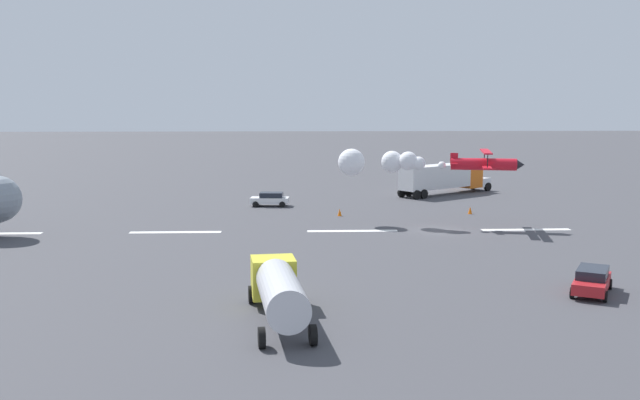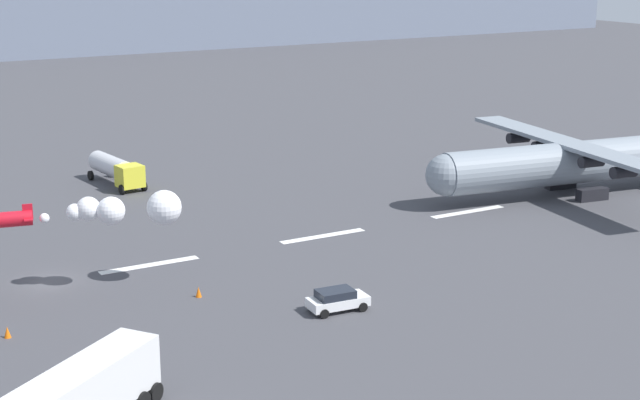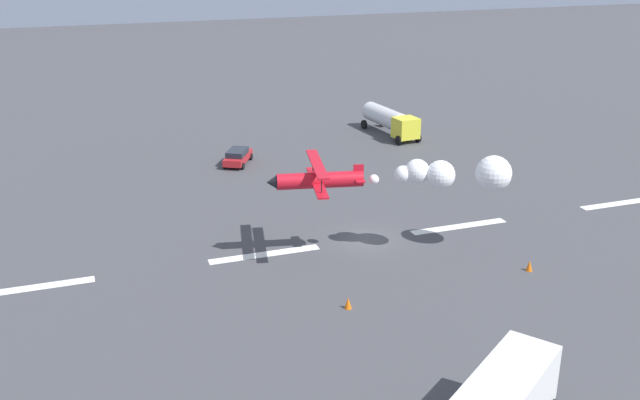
{
  "view_description": "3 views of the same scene",
  "coord_description": "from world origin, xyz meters",
  "px_view_note": "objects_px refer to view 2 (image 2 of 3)",
  "views": [
    {
      "loc": [
        13.21,
        61.88,
        11.3
      ],
      "look_at": [
        10.63,
        -1.0,
        2.65
      ],
      "focal_mm": 39.94,
      "sensor_mm": 36.0,
      "label": 1
    },
    {
      "loc": [
        -16.45,
        -69.07,
        24.3
      ],
      "look_at": [
        23.09,
        0.0,
        3.23
      ],
      "focal_mm": 54.75,
      "sensor_mm": 36.0,
      "label": 2
    },
    {
      "loc": [
        -19.58,
        -45.38,
        21.53
      ],
      "look_at": [
        -4.26,
        -1.8,
        4.31
      ],
      "focal_mm": 40.7,
      "sensor_mm": 36.0,
      "label": 3
    }
  ],
  "objects_px": {
    "followme_car_yellow": "(337,299)",
    "traffic_cone_near": "(7,332)",
    "cargo_transport_plane": "(559,162)",
    "fuel_tanker_truck": "(116,169)",
    "stunt_biplane_red": "(101,211)",
    "traffic_cone_far": "(199,292)"
  },
  "relations": [
    {
      "from": "stunt_biplane_red",
      "to": "traffic_cone_near",
      "type": "distance_m",
      "value": 11.44
    },
    {
      "from": "followme_car_yellow",
      "to": "fuel_tanker_truck",
      "type": "bearing_deg",
      "value": 92.25
    },
    {
      "from": "traffic_cone_near",
      "to": "fuel_tanker_truck",
      "type": "bearing_deg",
      "value": 61.84
    },
    {
      "from": "cargo_transport_plane",
      "to": "traffic_cone_near",
      "type": "bearing_deg",
      "value": -170.35
    },
    {
      "from": "stunt_biplane_red",
      "to": "fuel_tanker_truck",
      "type": "distance_m",
      "value": 31.71
    },
    {
      "from": "cargo_transport_plane",
      "to": "stunt_biplane_red",
      "type": "xyz_separation_m",
      "value": [
        -47.04,
        -3.6,
        2.37
      ]
    },
    {
      "from": "cargo_transport_plane",
      "to": "fuel_tanker_truck",
      "type": "relative_size",
      "value": 3.45
    },
    {
      "from": "stunt_biplane_red",
      "to": "fuel_tanker_truck",
      "type": "relative_size",
      "value": 1.84
    },
    {
      "from": "followme_car_yellow",
      "to": "traffic_cone_far",
      "type": "xyz_separation_m",
      "value": [
        -7.15,
        7.16,
        -0.44
      ]
    },
    {
      "from": "followme_car_yellow",
      "to": "traffic_cone_near",
      "type": "bearing_deg",
      "value": 162.79
    },
    {
      "from": "stunt_biplane_red",
      "to": "traffic_cone_near",
      "type": "xyz_separation_m",
      "value": [
        -8.23,
        -5.8,
        -5.43
      ]
    },
    {
      "from": "cargo_transport_plane",
      "to": "fuel_tanker_truck",
      "type": "distance_m",
      "value": 44.7
    },
    {
      "from": "traffic_cone_near",
      "to": "traffic_cone_far",
      "type": "bearing_deg",
      "value": 3.37
    },
    {
      "from": "stunt_biplane_red",
      "to": "followme_car_yellow",
      "type": "bearing_deg",
      "value": -44.6
    },
    {
      "from": "cargo_transport_plane",
      "to": "stunt_biplane_red",
      "type": "bearing_deg",
      "value": -175.62
    },
    {
      "from": "fuel_tanker_truck",
      "to": "followme_car_yellow",
      "type": "bearing_deg",
      "value": -87.75
    },
    {
      "from": "fuel_tanker_truck",
      "to": "stunt_biplane_red",
      "type": "bearing_deg",
      "value": -109.89
    },
    {
      "from": "cargo_transport_plane",
      "to": "fuel_tanker_truck",
      "type": "height_order",
      "value": "cargo_transport_plane"
    },
    {
      "from": "stunt_biplane_red",
      "to": "cargo_transport_plane",
      "type": "bearing_deg",
      "value": 4.38
    },
    {
      "from": "stunt_biplane_red",
      "to": "followme_car_yellow",
      "type": "height_order",
      "value": "stunt_biplane_red"
    },
    {
      "from": "traffic_cone_near",
      "to": "traffic_cone_far",
      "type": "distance_m",
      "value": 13.44
    },
    {
      "from": "fuel_tanker_truck",
      "to": "traffic_cone_far",
      "type": "distance_m",
      "value": 35.04
    }
  ]
}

